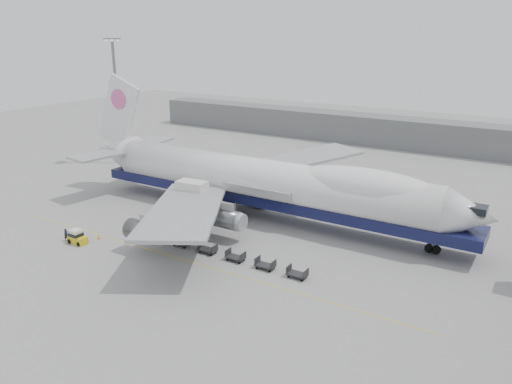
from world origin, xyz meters
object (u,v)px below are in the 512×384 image
Objects in this scene: airliner at (267,181)px; baggage_tug at (77,237)px; ground_worker at (66,235)px; catering_truck at (193,198)px.

baggage_tug is (-16.42, -21.47, -4.80)m from airliner.
ground_worker is (-1.89, -0.20, 0.02)m from baggage_tug.
catering_truck is at bearing 63.40° from baggage_tug.
baggage_tug is at bearing -127.42° from airliner.
catering_truck is 17.96m from ground_worker.
catering_truck is (-8.60, -6.79, -2.19)m from airliner.
airliner reaches higher than baggage_tug.
airliner is 39.42× the size of ground_worker.
airliner is 28.77m from ground_worker.
airliner reaches higher than ground_worker.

